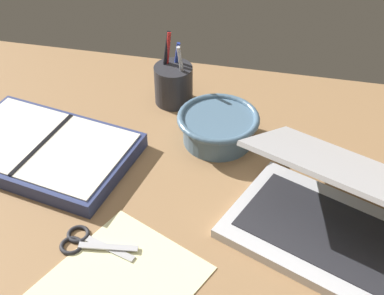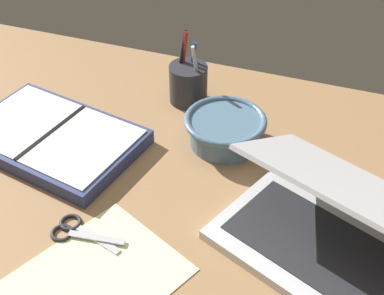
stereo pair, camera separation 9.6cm
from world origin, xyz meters
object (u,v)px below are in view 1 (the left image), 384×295
(laptop, at_px, (345,218))
(planner, at_px, (44,150))
(pen_cup, at_px, (173,84))
(bowl, at_px, (218,127))
(scissors, at_px, (83,242))

(laptop, relative_size, planner, 1.14)
(laptop, bearing_deg, pen_cup, 160.62)
(laptop, height_order, bowl, laptop)
(scissors, bearing_deg, planner, 133.03)
(pen_cup, distance_m, scissors, 0.44)
(planner, height_order, scissors, planner)
(bowl, relative_size, scissors, 1.27)
(bowl, bearing_deg, pen_cup, 135.84)
(laptop, distance_m, bowl, 0.32)
(bowl, relative_size, pen_cup, 1.04)
(scissors, bearing_deg, pen_cup, 88.07)
(laptop, xyz_separation_m, bowl, (-0.25, 0.21, -0.01))
(laptop, height_order, pen_cup, laptop)
(pen_cup, xyz_separation_m, scissors, (-0.05, -0.43, -0.04))
(pen_cup, distance_m, planner, 0.32)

